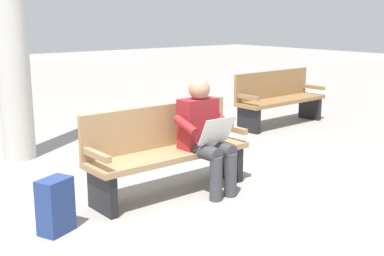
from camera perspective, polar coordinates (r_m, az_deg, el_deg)
name	(u,v)px	position (r m, az deg, el deg)	size (l,w,h in m)	color
ground_plane	(171,193)	(5.23, -2.44, -7.47)	(40.00, 40.00, 0.00)	gray
bench_near	(166,149)	(5.14, -2.96, -2.45)	(1.81, 0.51, 0.90)	#9E7A51
person_seated	(205,133)	(5.12, 1.49, -0.54)	(0.57, 0.58, 1.18)	maroon
backpack	(55,206)	(4.40, -15.43, -8.63)	(0.33, 0.31, 0.48)	navy
bench_far	(278,98)	(8.52, 9.87, 3.44)	(1.82, 0.55, 0.90)	olive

